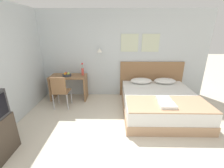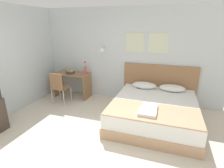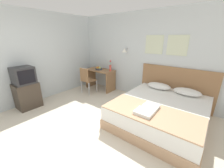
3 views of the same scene
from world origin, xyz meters
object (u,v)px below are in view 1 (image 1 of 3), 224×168
object	(u,v)px
desk	(69,83)
flower_vase	(83,71)
headboard	(151,79)
pillow_right	(165,81)
folded_towel_mid_bed	(167,105)
pillow_left	(141,81)
throw_blanket	(168,104)
desk_chair	(60,90)
folded_towel_near_foot	(164,99)
bed	(159,102)
fruit_bowl	(67,75)

from	to	relation	value
desk	flower_vase	xyz separation A→B (m)	(0.44, 0.07, 0.38)
headboard	pillow_right	xyz separation A→B (m)	(0.36, -0.28, 0.04)
folded_towel_mid_bed	pillow_left	bearing A→B (deg)	100.71
headboard	folded_towel_mid_bed	size ratio (longest dim) A/B	5.99
throw_blanket	desk_chair	bearing A→B (deg)	164.36
pillow_left	folded_towel_near_foot	distance (m)	1.29
folded_towel_mid_bed	desk_chair	xyz separation A→B (m)	(-2.57, 0.89, -0.03)
bed	throw_blanket	xyz separation A→B (m)	(0.00, -0.61, 0.28)
pillow_right	headboard	bearing A→B (deg)	142.26
bed	fruit_bowl	size ratio (longest dim) A/B	8.06
pillow_right	fruit_bowl	xyz separation A→B (m)	(-2.98, -0.06, 0.20)
throw_blanket	folded_towel_mid_bed	distance (m)	0.17
pillow_left	desk	world-z (taller)	desk
desk_chair	pillow_right	bearing A→B (deg)	12.45
folded_towel_mid_bed	flower_vase	bearing A→B (deg)	142.53
folded_towel_mid_bed	flower_vase	size ratio (longest dim) A/B	0.87
headboard	throw_blanket	xyz separation A→B (m)	(0.00, -1.68, -0.03)
desk	fruit_bowl	size ratio (longest dim) A/B	4.16
pillow_left	pillow_right	size ratio (longest dim) A/B	1.00
folded_towel_mid_bed	flower_vase	world-z (taller)	flower_vase
pillow_left	throw_blanket	bearing A→B (deg)	-75.47
folded_towel_mid_bed	pillow_right	bearing A→B (deg)	74.35
bed	headboard	distance (m)	1.12
desk_chair	flower_vase	xyz separation A→B (m)	(0.48, 0.72, 0.35)
headboard	desk_chair	bearing A→B (deg)	-160.32
fruit_bowl	bed	bearing A→B (deg)	-15.68
throw_blanket	fruit_bowl	xyz separation A→B (m)	(-2.62, 1.34, 0.27)
flower_vase	fruit_bowl	bearing A→B (deg)	-166.39
headboard	folded_towel_mid_bed	bearing A→B (deg)	-92.20
desk_chair	pillow_left	bearing A→B (deg)	16.23
headboard	pillow_right	bearing A→B (deg)	-37.74
bed	headboard	xyz separation A→B (m)	(0.00, 1.08, 0.31)
bed	desk_chair	size ratio (longest dim) A/B	2.27
throw_blanket	flower_vase	world-z (taller)	flower_vase
headboard	desk	world-z (taller)	headboard
pillow_left	pillow_right	xyz separation A→B (m)	(0.73, 0.00, 0.00)
flower_vase	throw_blanket	bearing A→B (deg)	-33.97
desk	flower_vase	world-z (taller)	flower_vase
flower_vase	headboard	bearing A→B (deg)	6.03
headboard	folded_towel_mid_bed	distance (m)	1.83
folded_towel_near_foot	desk_chair	bearing A→B (deg)	167.07
bed	folded_towel_near_foot	xyz separation A→B (m)	(-0.06, -0.46, 0.32)
pillow_right	throw_blanket	size ratio (longest dim) A/B	0.36
folded_towel_near_foot	flower_vase	xyz separation A→B (m)	(-2.10, 1.31, 0.32)
pillow_right	desk_chair	world-z (taller)	desk_chair
desk	desk_chair	xyz separation A→B (m)	(-0.04, -0.64, 0.03)
folded_towel_mid_bed	headboard	bearing A→B (deg)	87.80
headboard	desk_chair	xyz separation A→B (m)	(-2.64, -0.94, -0.02)
headboard	pillow_right	distance (m)	0.46
folded_towel_mid_bed	desk	size ratio (longest dim) A/B	0.31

